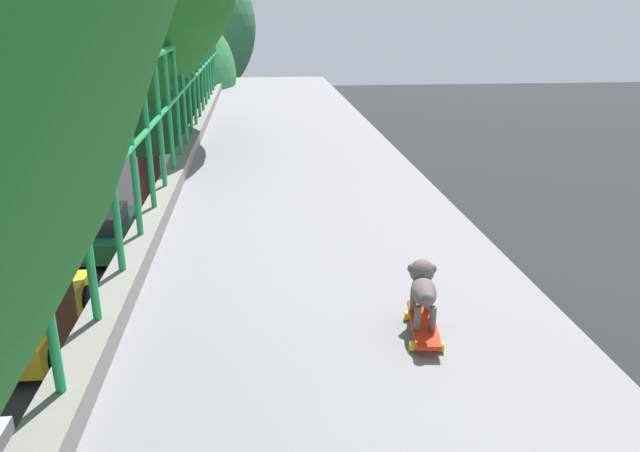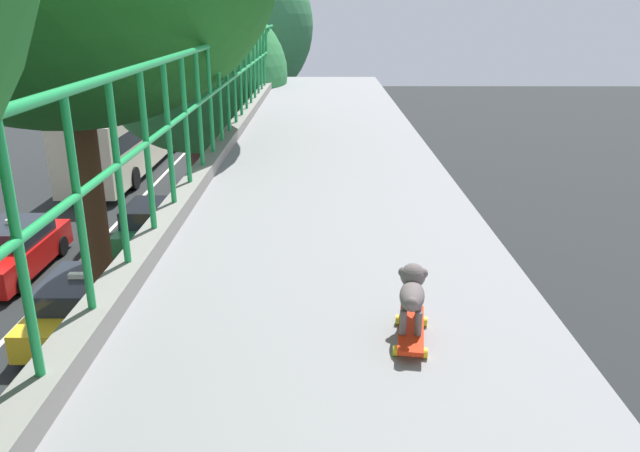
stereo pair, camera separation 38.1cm
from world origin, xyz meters
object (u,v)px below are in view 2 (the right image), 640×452
at_px(city_bus, 127,134).
at_px(toy_skateboard, 411,330).
at_px(car_yellow_cab_fifth, 83,303).
at_px(small_dog, 412,290).
at_px(car_red_taxi_sixth, 13,251).
at_px(car_green_seventh, 154,223).

bearing_deg(city_bus, toy_skateboard, -69.28).
height_order(car_yellow_cab_fifth, small_dog, small_dog).
xyz_separation_m(car_red_taxi_sixth, city_bus, (-0.24, 11.90, 1.08)).
relative_size(car_red_taxi_sixth, city_bus, 0.37).
distance_m(car_green_seventh, toy_skateboard, 17.56).
xyz_separation_m(car_green_seventh, small_dog, (5.91, -15.72, 5.11)).
bearing_deg(car_red_taxi_sixth, small_dog, -54.99).
height_order(city_bus, toy_skateboard, toy_skateboard).
distance_m(car_green_seventh, city_bus, 10.25).
bearing_deg(small_dog, car_yellow_cab_fifth, 121.32).
bearing_deg(car_yellow_cab_fifth, car_green_seventh, 87.60).
bearing_deg(toy_skateboard, car_green_seventh, 110.51).
distance_m(car_red_taxi_sixth, toy_skateboard, 17.05).
relative_size(car_red_taxi_sixth, car_green_seventh, 1.12).
relative_size(car_yellow_cab_fifth, city_bus, 0.35).
xyz_separation_m(car_red_taxi_sixth, car_green_seventh, (3.42, 2.39, 0.00)).
xyz_separation_m(city_bus, small_dog, (9.58, -25.23, 4.03)).
xyz_separation_m(car_green_seventh, toy_skateboard, (5.91, -15.79, 4.91)).
bearing_deg(car_red_taxi_sixth, toy_skateboard, -55.16).
bearing_deg(toy_skateboard, car_red_taxi_sixth, 124.84).
height_order(car_red_taxi_sixth, toy_skateboard, toy_skateboard).
xyz_separation_m(car_yellow_cab_fifth, car_red_taxi_sixth, (-3.19, 3.22, 0.03)).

